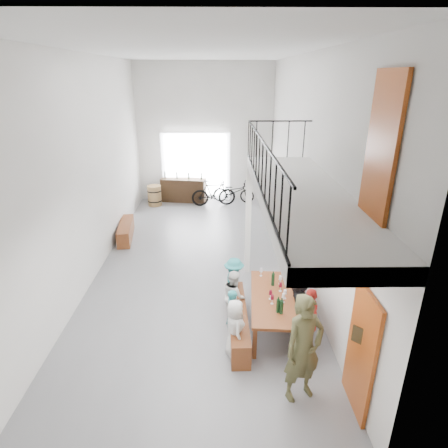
{
  "coord_description": "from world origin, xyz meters",
  "views": [
    {
      "loc": [
        0.53,
        -9.44,
        5.0
      ],
      "look_at": [
        0.67,
        -0.5,
        1.41
      ],
      "focal_mm": 30.0,
      "sensor_mm": 36.0,
      "label": 1
    }
  ],
  "objects_px": {
    "bench_inner": "(238,321)",
    "serving_counter": "(184,190)",
    "bicycle_near": "(234,192)",
    "oak_barrel": "(155,196)",
    "tasting_table": "(272,300)",
    "host_standing": "(304,349)",
    "side_bench": "(126,231)"
  },
  "relations": [
    {
      "from": "serving_counter",
      "to": "host_standing",
      "type": "distance_m",
      "value": 10.72
    },
    {
      "from": "serving_counter",
      "to": "bicycle_near",
      "type": "distance_m",
      "value": 2.1
    },
    {
      "from": "host_standing",
      "to": "bicycle_near",
      "type": "bearing_deg",
      "value": 70.82
    },
    {
      "from": "tasting_table",
      "to": "bench_inner",
      "type": "relative_size",
      "value": 0.96
    },
    {
      "from": "serving_counter",
      "to": "bicycle_near",
      "type": "xyz_separation_m",
      "value": [
        2.1,
        -0.14,
        -0.04
      ]
    },
    {
      "from": "serving_counter",
      "to": "bicycle_near",
      "type": "height_order",
      "value": "serving_counter"
    },
    {
      "from": "tasting_table",
      "to": "bicycle_near",
      "type": "xyz_separation_m",
      "value": [
        -0.46,
        8.45,
        -0.25
      ]
    },
    {
      "from": "side_bench",
      "to": "oak_barrel",
      "type": "bearing_deg",
      "value": 82.48
    },
    {
      "from": "host_standing",
      "to": "bicycle_near",
      "type": "height_order",
      "value": "host_standing"
    },
    {
      "from": "oak_barrel",
      "to": "tasting_table",
      "type": "bearing_deg",
      "value": -65.42
    },
    {
      "from": "tasting_table",
      "to": "oak_barrel",
      "type": "xyz_separation_m",
      "value": [
        -3.69,
        8.08,
        -0.29
      ]
    },
    {
      "from": "side_bench",
      "to": "bench_inner",
      "type": "bearing_deg",
      "value": -54.98
    },
    {
      "from": "bench_inner",
      "to": "bicycle_near",
      "type": "height_order",
      "value": "bicycle_near"
    },
    {
      "from": "bench_inner",
      "to": "serving_counter",
      "type": "distance_m",
      "value": 8.87
    },
    {
      "from": "tasting_table",
      "to": "serving_counter",
      "type": "relative_size",
      "value": 1.18
    },
    {
      "from": "host_standing",
      "to": "bench_inner",
      "type": "bearing_deg",
      "value": 96.65
    },
    {
      "from": "oak_barrel",
      "to": "host_standing",
      "type": "bearing_deg",
      "value": -68.18
    },
    {
      "from": "tasting_table",
      "to": "serving_counter",
      "type": "height_order",
      "value": "serving_counter"
    },
    {
      "from": "side_bench",
      "to": "bicycle_near",
      "type": "relative_size",
      "value": 1.04
    },
    {
      "from": "serving_counter",
      "to": "bicycle_near",
      "type": "relative_size",
      "value": 1.07
    },
    {
      "from": "side_bench",
      "to": "host_standing",
      "type": "height_order",
      "value": "host_standing"
    },
    {
      "from": "tasting_table",
      "to": "host_standing",
      "type": "relative_size",
      "value": 1.14
    },
    {
      "from": "side_bench",
      "to": "oak_barrel",
      "type": "xyz_separation_m",
      "value": [
        0.43,
        3.29,
        0.16
      ]
    },
    {
      "from": "bicycle_near",
      "to": "host_standing",
      "type": "bearing_deg",
      "value": -165.41
    },
    {
      "from": "tasting_table",
      "to": "bench_inner",
      "type": "xyz_separation_m",
      "value": [
        -0.71,
        -0.09,
        -0.45
      ]
    },
    {
      "from": "bicycle_near",
      "to": "tasting_table",
      "type": "bearing_deg",
      "value": -166.24
    },
    {
      "from": "bench_inner",
      "to": "serving_counter",
      "type": "bearing_deg",
      "value": 101.33
    },
    {
      "from": "tasting_table",
      "to": "side_bench",
      "type": "bearing_deg",
      "value": 135.4
    },
    {
      "from": "bicycle_near",
      "to": "oak_barrel",
      "type": "bearing_deg",
      "value": 107.17
    },
    {
      "from": "bench_inner",
      "to": "bicycle_near",
      "type": "relative_size",
      "value": 1.32
    },
    {
      "from": "host_standing",
      "to": "oak_barrel",
      "type": "bearing_deg",
      "value": 88.7
    },
    {
      "from": "tasting_table",
      "to": "serving_counter",
      "type": "xyz_separation_m",
      "value": [
        -2.56,
        8.58,
        -0.22
      ]
    }
  ]
}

